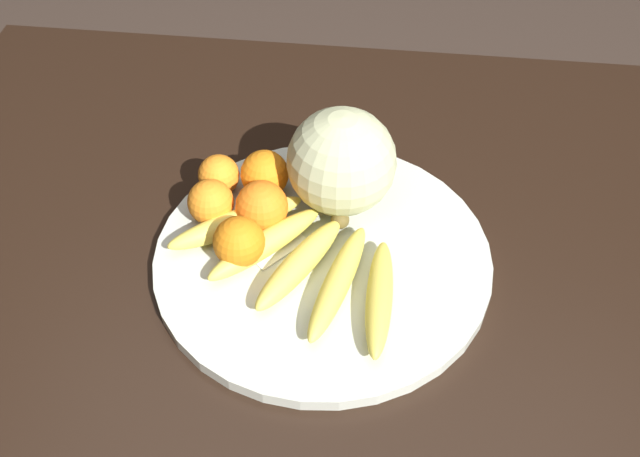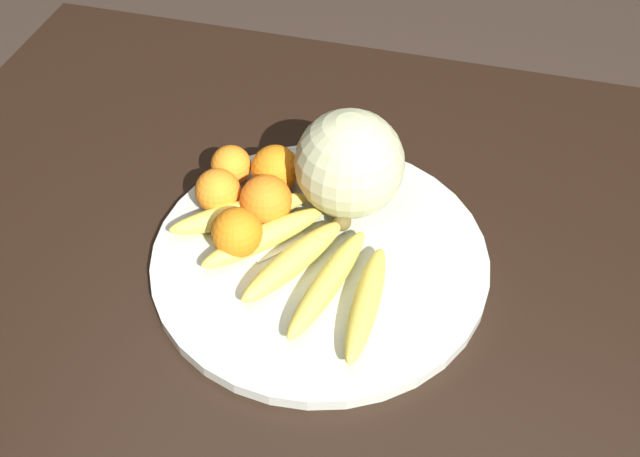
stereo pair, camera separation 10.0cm
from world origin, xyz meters
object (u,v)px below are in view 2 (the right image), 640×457
Objects in this scene: orange_front_left at (237,233)px; produce_tag at (279,246)px; fruit_bowl at (320,257)px; orange_mid_center at (218,191)px; orange_back_right at (231,165)px; kitchen_table at (363,333)px; banana_bunch at (295,256)px; orange_back_left at (266,201)px; orange_front_right at (275,169)px; melon at (349,164)px.

produce_tag is at bearing -157.38° from orange_front_left.
produce_tag is at bearing 2.17° from fruit_bowl.
fruit_bowl is 0.06m from produce_tag.
orange_back_right is (0.00, -0.06, -0.00)m from orange_mid_center.
kitchen_table is 0.15m from banana_bunch.
orange_back_left is 1.22× the size of orange_back_right.
orange_front_left reaches higher than orange_back_right.
orange_front_right reaches higher than banana_bunch.
orange_front_left is (0.13, 0.13, -0.04)m from melon.
melon is 0.12m from orange_front_right.
banana_bunch is 4.51× the size of orange_front_left.
orange_front_right is at bearing -176.06° from orange_back_right.
orange_front_left is at bearing 46.09° from melon.
melon is 0.49× the size of banana_bunch.
orange_front_left is at bearing 12.10° from fruit_bowl.
orange_front_right is at bearing -49.06° from fruit_bowl.
produce_tag is at bearing 124.38° from orange_back_left.
orange_back_right is at bearing -0.95° from melon.
orange_back_right reaches higher than fruit_bowl.
melon is at bearing -68.47° from kitchen_table.
orange_front_right reaches higher than orange_mid_center.
orange_front_left is at bearing 112.97° from orange_back_right.
banana_bunch is 0.09m from orange_front_left.
orange_front_left is at bearing -26.18° from produce_tag.
orange_mid_center is 0.06m from orange_back_right.
fruit_bowl is 6.28× the size of orange_back_left.
fruit_bowl is 1.46× the size of banana_bunch.
melon is 2.35× the size of orange_mid_center.
orange_front_right is 0.09m from orange_mid_center.
melon is 0.19m from orange_back_right.
orange_mid_center is at bearing -91.93° from banana_bunch.
orange_back_right reaches higher than kitchen_table.
orange_mid_center is (0.17, -0.05, 0.04)m from fruit_bowl.
orange_front_right reaches higher than kitchen_table.
kitchen_table is 0.32m from orange_back_right.
fruit_bowl is 7.64× the size of orange_back_right.
orange_front_left is 1.16× the size of orange_back_right.
banana_bunch reaches higher than produce_tag.
fruit_bowl is 0.16m from orange_front_right.
kitchen_table is 0.17m from produce_tag.
orange_front_right is 1.07× the size of orange_mid_center.
produce_tag is (0.07, 0.11, -0.08)m from melon.
orange_back_left is (0.17, -0.09, 0.13)m from kitchen_table.
fruit_bowl is at bearing -167.90° from orange_front_left.
orange_back_left is 0.07m from produce_tag.
orange_front_right is (0.11, -0.01, -0.04)m from melon.
kitchen_table is 21.52× the size of orange_front_right.
fruit_bowl reaches higher than kitchen_table.
orange_front_left is at bearing 85.13° from orange_front_right.
fruit_bowl is at bearing 82.22° from melon.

